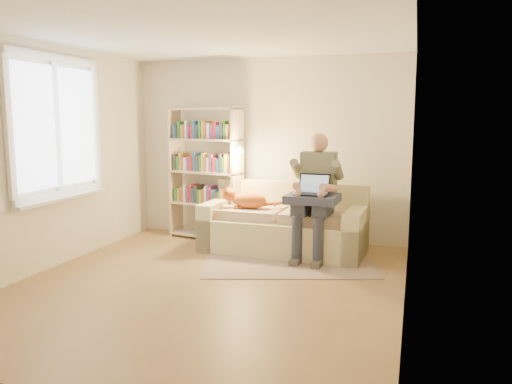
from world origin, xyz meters
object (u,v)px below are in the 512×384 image
(person, at_px, (316,189))
(cat, at_px, (245,200))
(sofa, at_px, (284,227))
(bookshelf, at_px, (205,167))
(laptop, at_px, (316,190))

(person, bearing_deg, cat, 178.57)
(sofa, height_order, bookshelf, bookshelf)
(bookshelf, bearing_deg, sofa, -1.36)
(bookshelf, bearing_deg, cat, -17.03)
(cat, relative_size, laptop, 1.82)
(person, distance_m, cat, 0.98)
(sofa, bearing_deg, cat, -165.23)
(sofa, distance_m, person, 0.73)
(sofa, height_order, laptop, laptop)
(person, height_order, laptop, person)
(sofa, height_order, person, person)
(sofa, distance_m, bookshelf, 1.49)
(laptop, distance_m, bookshelf, 1.86)
(person, relative_size, cat, 2.17)
(laptop, bearing_deg, bookshelf, 162.54)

